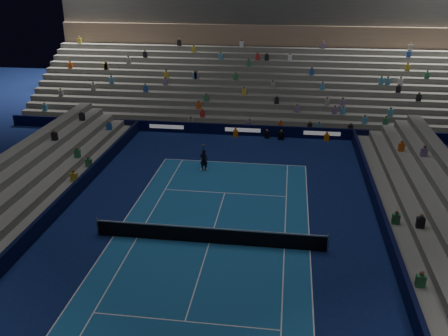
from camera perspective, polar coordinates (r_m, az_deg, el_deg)
ground at (r=26.84m, az=-1.76°, el=-8.89°), size 90.00×90.00×0.00m
court_surface at (r=26.84m, az=-1.76°, el=-8.89°), size 10.97×23.77×0.01m
sponsor_barrier_far at (r=43.37m, az=2.25°, el=4.53°), size 44.00×0.25×1.00m
sponsor_barrier_east at (r=26.93m, az=19.32°, el=-8.97°), size 0.25×37.00×1.00m
sponsor_barrier_west at (r=29.60m, az=-20.74°, el=-6.17°), size 0.25×37.00×1.00m
grandstand_main at (r=51.67m, az=3.35°, el=10.80°), size 44.00×15.20×11.20m
tennis_net at (r=26.58m, az=-1.77°, el=-7.97°), size 12.90×0.10×1.10m
tennis_player at (r=35.70m, az=-2.40°, el=0.96°), size 0.65×0.48×1.65m
broadcast_camera at (r=42.72m, az=6.76°, el=3.86°), size 0.55×0.98×0.66m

